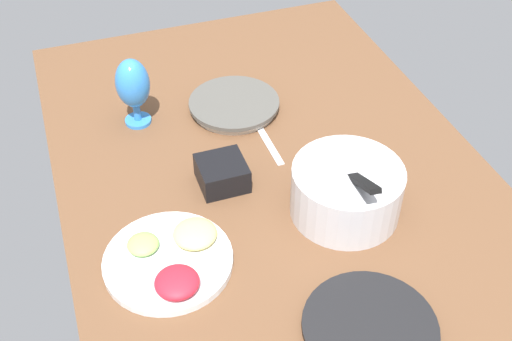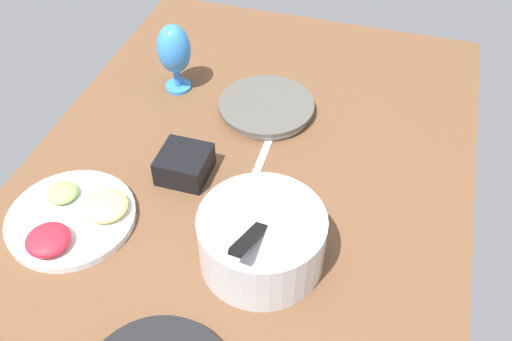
# 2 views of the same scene
# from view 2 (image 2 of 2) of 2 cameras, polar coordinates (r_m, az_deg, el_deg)

# --- Properties ---
(ground_plane) EXTENTS (1.60, 1.04, 0.04)m
(ground_plane) POSITION_cam_2_polar(r_m,az_deg,el_deg) (1.30, -1.90, -2.69)
(ground_plane) COLOR brown
(dinner_plate_left) EXTENTS (0.25, 0.25, 0.03)m
(dinner_plate_left) POSITION_cam_2_polar(r_m,az_deg,el_deg) (1.49, 1.06, 6.39)
(dinner_plate_left) COLOR silver
(dinner_plate_left) RESTS_ON ground_plane
(mixing_bowl) EXTENTS (0.26, 0.25, 0.19)m
(mixing_bowl) POSITION_cam_2_polar(r_m,az_deg,el_deg) (1.11, 0.58, -6.81)
(mixing_bowl) COLOR silver
(mixing_bowl) RESTS_ON ground_plane
(fruit_platter) EXTENTS (0.28, 0.28, 0.05)m
(fruit_platter) POSITION_cam_2_polar(r_m,az_deg,el_deg) (1.27, -18.02, -4.56)
(fruit_platter) COLOR silver
(fruit_platter) RESTS_ON ground_plane
(hurricane_glass_blue) EXTENTS (0.09, 0.09, 0.19)m
(hurricane_glass_blue) POSITION_cam_2_polar(r_m,az_deg,el_deg) (1.53, -8.26, 11.84)
(hurricane_glass_blue) COLOR #317DD4
(hurricane_glass_blue) RESTS_ON ground_plane
(square_bowl_black) EXTENTS (0.11, 0.11, 0.06)m
(square_bowl_black) POSITION_cam_2_polar(r_m,az_deg,el_deg) (1.31, -7.25, 0.74)
(square_bowl_black) COLOR black
(square_bowl_black) RESTS_ON ground_plane
(fork_by_left_plate) EXTENTS (0.18, 0.02, 0.01)m
(fork_by_left_plate) POSITION_cam_2_polar(r_m,az_deg,el_deg) (1.36, 0.63, 1.37)
(fork_by_left_plate) COLOR silver
(fork_by_left_plate) RESTS_ON ground_plane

